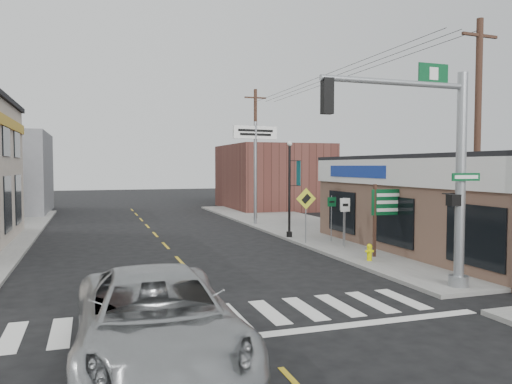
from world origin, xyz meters
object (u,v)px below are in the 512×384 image
object	(u,v)px
lamp_post	(291,181)
traffic_signal_pole	(439,156)
bare_tree	(412,165)
guide_sign	(390,210)
dance_center_sign	(255,146)
utility_pole_far	(255,152)
suv	(157,320)
utility_pole_near	(477,144)
fire_hydrant	(369,251)

from	to	relation	value
lamp_post	traffic_signal_pole	bearing A→B (deg)	-69.53
lamp_post	bare_tree	bearing A→B (deg)	-42.11
guide_sign	dance_center_sign	world-z (taller)	dance_center_sign
bare_tree	utility_pole_far	size ratio (longest dim) A/B	0.53
suv	traffic_signal_pole	xyz separation A→B (m)	(8.59, 2.91, 3.16)
lamp_post	bare_tree	xyz separation A→B (m)	(3.06, -5.83, 0.84)
suv	guide_sign	bearing A→B (deg)	38.81
dance_center_sign	bare_tree	size ratio (longest dim) A/B	1.37
bare_tree	dance_center_sign	bearing A→B (deg)	103.70
utility_pole_near	guide_sign	bearing A→B (deg)	100.19
guide_sign	utility_pole_far	world-z (taller)	utility_pole_far
lamp_post	suv	bearing A→B (deg)	-100.77
dance_center_sign	fire_hydrant	bearing A→B (deg)	-97.66
fire_hydrant	dance_center_sign	bearing A→B (deg)	91.26
guide_sign	dance_center_sign	size ratio (longest dim) A/B	0.45
utility_pole_near	utility_pole_far	xyz separation A→B (m)	(-1.52, 19.11, 0.19)
traffic_signal_pole	guide_sign	distance (m)	5.73
suv	utility_pole_near	distance (m)	12.51
traffic_signal_pole	utility_pole_far	distance (m)	20.51
utility_pole_far	lamp_post	bearing A→B (deg)	-96.12
guide_sign	utility_pole_far	bearing A→B (deg)	95.22
lamp_post	bare_tree	size ratio (longest dim) A/B	1.04
utility_pole_far	guide_sign	bearing A→B (deg)	-86.74
suv	fire_hydrant	xyz separation A→B (m)	(8.96, 7.31, -0.40)
dance_center_sign	utility_pole_near	world-z (taller)	utility_pole_near
traffic_signal_pole	bare_tree	distance (m)	6.26
bare_tree	fire_hydrant	bearing A→B (deg)	-157.50
lamp_post	utility_pole_near	bearing A→B (deg)	-54.87
utility_pole_near	utility_pole_far	bearing A→B (deg)	91.07
fire_hydrant	lamp_post	size ratio (longest dim) A/B	0.13
suv	fire_hydrant	world-z (taller)	suv
traffic_signal_pole	fire_hydrant	distance (m)	5.67
utility_pole_far	utility_pole_near	bearing A→B (deg)	-84.48
traffic_signal_pole	dance_center_sign	world-z (taller)	traffic_signal_pole
guide_sign	lamp_post	world-z (taller)	lamp_post
traffic_signal_pole	guide_sign	bearing A→B (deg)	70.16
bare_tree	utility_pole_near	bearing A→B (deg)	-95.60
fire_hydrant	bare_tree	distance (m)	4.38
suv	dance_center_sign	size ratio (longest dim) A/B	0.99
utility_pole_far	traffic_signal_pole	bearing A→B (deg)	-92.05
suv	guide_sign	world-z (taller)	guide_sign
suv	utility_pole_near	world-z (taller)	utility_pole_near
bare_tree	utility_pole_far	bearing A→B (deg)	97.31
traffic_signal_pole	dance_center_sign	bearing A→B (deg)	88.39
lamp_post	utility_pole_near	size ratio (longest dim) A/B	0.57
lamp_post	bare_tree	distance (m)	6.64
lamp_post	guide_sign	bearing A→B (deg)	-54.12
suv	bare_tree	world-z (taller)	bare_tree
bare_tree	suv	bearing A→B (deg)	-144.08
lamp_post	dance_center_sign	world-z (taller)	dance_center_sign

